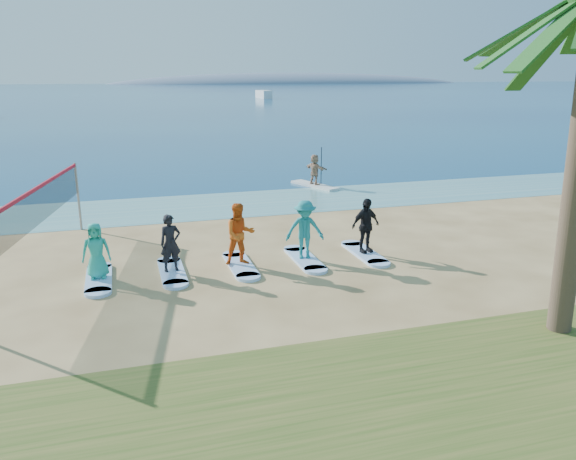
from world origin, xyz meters
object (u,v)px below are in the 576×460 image
object	(u,v)px
boat_offshore_b	(264,98)
paddleboard	(314,185)
student_1	(170,243)
volleyball_net	(37,207)
surfboard_3	(305,259)
surfboard_1	(172,272)
surfboard_2	(241,265)
paddleboarder	(315,169)
student_0	(96,251)
surfboard_4	(365,253)
student_4	(366,226)
surfboard_0	(99,279)
student_2	(240,234)
student_3	(305,230)

from	to	relation	value
boat_offshore_b	paddleboard	bearing A→B (deg)	-105.73
boat_offshore_b	student_1	world-z (taller)	student_1
volleyball_net	surfboard_3	bearing A→B (deg)	-10.20
surfboard_1	surfboard_2	size ratio (longest dim) A/B	1.00
paddleboarder	surfboard_3	distance (m)	11.84
student_0	surfboard_1	distance (m)	2.19
paddleboarder	surfboard_1	xyz separation A→B (m)	(-8.26, -11.04, -0.84)
surfboard_4	volleyball_net	bearing A→B (deg)	171.91
student_4	paddleboard	bearing A→B (deg)	65.10
surfboard_2	surfboard_0	bearing A→B (deg)	180.00
surfboard_2	student_2	bearing A→B (deg)	0.00
surfboard_0	student_4	bearing A→B (deg)	0.00
boat_offshore_b	surfboard_3	distance (m)	115.86
paddleboarder	surfboard_4	bearing A→B (deg)	144.16
paddleboard	surfboard_3	world-z (taller)	paddleboard
paddleboarder	student_2	bearing A→B (deg)	125.86
paddleboard	student_2	distance (m)	12.71
surfboard_2	student_2	size ratio (longest dim) A/B	1.18
boat_offshore_b	student_0	size ratio (longest dim) A/B	4.27
paddleboarder	student_2	world-z (taller)	student_2
paddleboarder	surfboard_3	xyz separation A→B (m)	(-4.20, -11.04, -0.84)
student_1	surfboard_3	xyz separation A→B (m)	(4.06, 0.00, -0.88)
surfboard_2	student_2	distance (m)	0.98
paddleboard	student_0	size ratio (longest dim) A/B	1.90
student_2	student_4	world-z (taller)	student_2
student_1	paddleboarder	bearing A→B (deg)	41.80
surfboard_4	surfboard_1	bearing A→B (deg)	180.00
paddleboard	boat_offshore_b	distance (m)	104.15
student_1	surfboard_2	world-z (taller)	student_1
paddleboard	student_3	bearing A→B (deg)	-133.00
boat_offshore_b	surfboard_0	size ratio (longest dim) A/B	3.06
surfboard_3	student_2	bearing A→B (deg)	180.00
student_1	surfboard_3	bearing A→B (deg)	-11.40
boat_offshore_b	surfboard_4	bearing A→B (deg)	-105.55
student_2	surfboard_4	distance (m)	4.17
surfboard_1	paddleboard	bearing A→B (deg)	53.20
volleyball_net	paddleboarder	size ratio (longest dim) A/B	5.83
volleyball_net	student_4	distance (m)	9.82
paddleboarder	surfboard_0	world-z (taller)	paddleboarder
surfboard_3	surfboard_0	bearing A→B (deg)	180.00
student_0	student_4	xyz separation A→B (m)	(8.11, 0.00, 0.09)
volleyball_net	surfboard_0	xyz separation A→B (m)	(1.57, -1.38, -1.86)
boat_offshore_b	student_4	world-z (taller)	student_4
surfboard_0	student_4	distance (m)	8.16
student_2	surfboard_4	size ratio (longest dim) A/B	0.85
boat_offshore_b	surfboard_1	xyz separation A→B (m)	(-31.53, -112.55, 0.04)
student_1	surfboard_4	world-z (taller)	student_1
paddleboard	boat_offshore_b	world-z (taller)	boat_offshore_b
paddleboarder	boat_offshore_b	size ratio (longest dim) A/B	0.23
surfboard_4	student_4	bearing A→B (deg)	0.00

